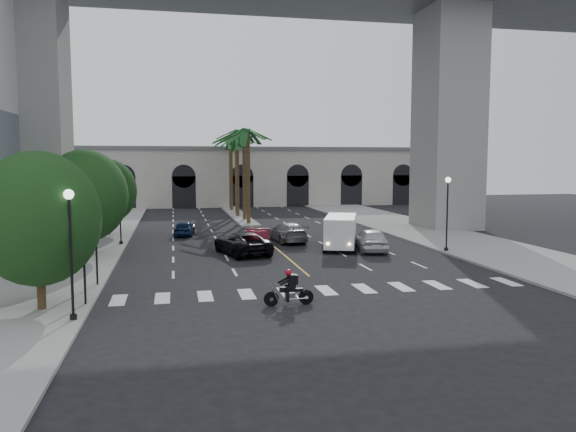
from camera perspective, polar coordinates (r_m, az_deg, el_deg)
The scene contains 29 objects.
ground at distance 29.77m, azimuth 3.11°, elevation -6.91°, with size 140.00×140.00×0.00m, color black.
sidewalk_left at distance 44.24m, azimuth -21.36°, elevation -3.07°, with size 8.00×100.00×0.15m, color gray.
sidewalk_right at distance 48.99m, azimuth 15.76°, elevation -2.09°, with size 8.00×100.00×0.15m, color gray.
median at distance 66.83m, azimuth -5.15°, elevation 0.11°, with size 2.00×24.00×0.20m, color gray.
pier_building at distance 83.47m, azimuth -6.48°, elevation 4.05°, with size 71.00×10.50×8.50m.
bridge at distance 52.67m, azimuth 0.64°, elevation 18.83°, with size 75.00×13.00×26.00m.
palm_a at distance 56.66m, azimuth -4.09°, elevation 8.26°, with size 3.20×3.20×10.30m.
palm_b at distance 60.65m, azimuth -4.49°, elevation 8.34°, with size 3.20×3.20×10.60m.
palm_c at distance 64.57m, azimuth -5.20°, elevation 7.75°, with size 3.20×3.20×10.10m.
palm_d at distance 68.61m, azimuth -5.28°, elevation 8.24°, with size 3.20×3.20×10.90m.
palm_e at distance 72.54m, azimuth -5.83°, elevation 7.72°, with size 3.20×3.20×10.40m.
palm_f at distance 76.55m, azimuth -5.90°, elevation 7.81°, with size 3.20×3.20×10.70m.
street_tree_near at distance 25.85m, azimuth -24.04°, elevation -0.25°, with size 5.20×5.20×6.89m.
street_tree_mid at distance 38.59m, azimuth -19.91°, elevation 1.94°, with size 5.44×5.44×7.21m.
street_tree_far at distance 50.50m, azimuth -17.93°, elevation 2.43°, with size 5.04×5.04×6.68m.
lamp_post_left_near at distance 23.68m, azimuth -21.22°, elevation -2.60°, with size 0.40×0.40×5.35m.
lamp_post_left_far at distance 44.42m, azimuth -16.71°, elevation 1.19°, with size 0.40×0.40×5.35m.
lamp_post_right at distance 40.83m, azimuth 15.88°, elevation 0.85°, with size 0.40×0.40×5.35m.
traffic_signal_near at distance 26.21m, azimuth -20.04°, elevation -3.37°, with size 0.25×0.18×3.65m.
traffic_signal_far at distance 30.13m, azimuth -18.93°, elevation -2.21°, with size 0.25×0.18×3.65m.
motorcycle_rider at distance 25.29m, azimuth 0.24°, elevation -7.43°, with size 2.28×0.61×1.64m.
car_a at distance 40.76m, azimuth 8.51°, elevation -2.38°, with size 1.97×4.91×1.67m, color silver.
car_b at distance 40.79m, azimuth -3.15°, elevation -2.34°, with size 1.73×4.97×1.64m, color #480E16.
car_c at distance 39.01m, azimuth -4.69°, elevation -2.76°, with size 2.62×5.68×1.58m, color black.
car_d at distance 44.93m, azimuth -0.05°, elevation -1.66°, with size 2.17×5.34×1.55m, color slate.
car_e at distance 49.42m, azimuth -10.50°, elevation -1.22°, with size 1.57×3.91×1.33m, color #0F2449.
cargo_van at distance 41.39m, azimuth 5.38°, elevation -1.50°, with size 3.90×6.07×2.43m.
pedestrian_a at distance 33.43m, azimuth -25.26°, elevation -4.08°, with size 0.72×0.47×1.97m, color black.
pedestrian_b at distance 33.88m, azimuth -24.50°, elevation -4.26°, with size 0.77×0.60×1.58m, color black.
Camera 1 is at (-7.38, -28.12, 6.43)m, focal length 35.00 mm.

